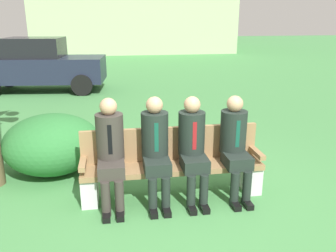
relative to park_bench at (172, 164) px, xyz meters
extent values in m
plane|color=#448647|center=(0.07, -0.14, -0.44)|extent=(80.00, 80.00, 0.00)
cube|color=#99754C|center=(0.00, -0.06, -0.02)|extent=(2.34, 0.44, 0.07)
cube|color=#99754C|center=(0.00, 0.13, 0.24)|extent=(2.34, 0.06, 0.45)
cube|color=#99754C|center=(-1.13, -0.06, 0.11)|extent=(0.08, 0.44, 0.06)
cube|color=#99754C|center=(1.13, -0.06, 0.11)|extent=(0.08, 0.44, 0.06)
cube|color=silver|center=(-1.07, -0.06, -0.25)|extent=(0.20, 0.37, 0.38)
cube|color=silver|center=(1.07, -0.06, -0.25)|extent=(0.20, 0.37, 0.38)
cube|color=#38332D|center=(-0.79, -0.23, 0.09)|extent=(0.32, 0.38, 0.16)
cylinder|color=#38332D|center=(-0.87, -0.42, -0.21)|extent=(0.11, 0.11, 0.45)
cylinder|color=#38332D|center=(-0.71, -0.42, -0.21)|extent=(0.11, 0.11, 0.45)
cube|color=black|center=(-0.87, -0.48, -0.40)|extent=(0.09, 0.22, 0.07)
cube|color=black|center=(-0.71, -0.48, -0.40)|extent=(0.09, 0.22, 0.07)
cylinder|color=#38332D|center=(-0.79, -0.04, 0.43)|extent=(0.34, 0.34, 0.58)
cube|color=black|center=(-0.79, -0.21, 0.45)|extent=(0.05, 0.01, 0.37)
sphere|color=tan|center=(-0.79, -0.04, 0.81)|extent=(0.21, 0.21, 0.21)
cube|color=#1E2823|center=(-0.23, -0.23, 0.09)|extent=(0.32, 0.38, 0.16)
cylinder|color=#1E2823|center=(-0.31, -0.42, -0.21)|extent=(0.11, 0.11, 0.45)
cylinder|color=#1E2823|center=(-0.15, -0.42, -0.21)|extent=(0.11, 0.11, 0.45)
cube|color=black|center=(-0.31, -0.48, -0.40)|extent=(0.09, 0.22, 0.07)
cube|color=black|center=(-0.15, -0.48, -0.40)|extent=(0.09, 0.22, 0.07)
cylinder|color=#1E2823|center=(-0.23, -0.04, 0.43)|extent=(0.34, 0.34, 0.57)
cube|color=#144C3D|center=(-0.23, -0.21, 0.45)|extent=(0.05, 0.01, 0.37)
sphere|color=tan|center=(-0.23, -0.04, 0.81)|extent=(0.21, 0.21, 0.21)
cube|color=#1E2823|center=(0.24, -0.23, 0.09)|extent=(0.32, 0.38, 0.16)
cylinder|color=#1E2823|center=(0.16, -0.42, -0.21)|extent=(0.11, 0.11, 0.45)
cylinder|color=#1E2823|center=(0.32, -0.42, -0.21)|extent=(0.11, 0.11, 0.45)
cube|color=black|center=(0.16, -0.48, -0.40)|extent=(0.09, 0.22, 0.07)
cube|color=black|center=(0.32, -0.48, -0.40)|extent=(0.09, 0.22, 0.07)
cylinder|color=#1E2823|center=(0.24, -0.04, 0.42)|extent=(0.34, 0.34, 0.56)
cube|color=maroon|center=(0.24, -0.21, 0.44)|extent=(0.05, 0.01, 0.36)
sphere|color=tan|center=(0.24, -0.04, 0.80)|extent=(0.21, 0.21, 0.21)
cube|color=#1E2823|center=(0.80, -0.23, 0.09)|extent=(0.32, 0.38, 0.16)
cylinder|color=#1E2823|center=(0.72, -0.42, -0.21)|extent=(0.11, 0.11, 0.45)
cylinder|color=#1E2823|center=(0.88, -0.42, -0.21)|extent=(0.11, 0.11, 0.45)
cube|color=black|center=(0.72, -0.48, -0.40)|extent=(0.09, 0.22, 0.07)
cube|color=black|center=(0.88, -0.48, -0.40)|extent=(0.09, 0.22, 0.07)
cylinder|color=#1E2823|center=(0.80, -0.04, 0.42)|extent=(0.34, 0.34, 0.55)
cube|color=#144C3D|center=(0.80, -0.21, 0.44)|extent=(0.05, 0.01, 0.35)
sphere|color=tan|center=(0.80, -0.04, 0.79)|extent=(0.21, 0.21, 0.21)
ellipsoid|color=#2B7034|center=(-1.66, 0.98, 0.01)|extent=(1.44, 1.32, 0.90)
cube|color=#1E2338|center=(-2.93, 7.40, 0.26)|extent=(4.04, 1.94, 0.76)
cube|color=black|center=(-3.08, 7.42, 0.94)|extent=(1.83, 1.52, 0.60)
cylinder|color=black|center=(-1.49, 8.04, -0.12)|extent=(0.65, 0.20, 0.64)
cylinder|color=black|center=(-1.65, 6.49, -0.12)|extent=(0.65, 0.20, 0.64)
cylinder|color=black|center=(-4.21, 8.31, -0.12)|extent=(0.65, 0.20, 0.64)
camera|label=1|loc=(-0.72, -4.11, 1.83)|focal=36.97mm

